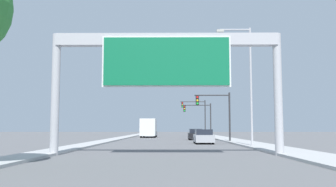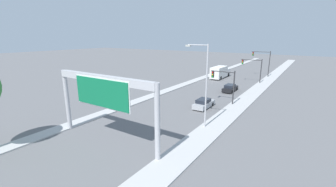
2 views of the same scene
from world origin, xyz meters
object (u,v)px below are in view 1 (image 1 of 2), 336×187
(sign_gantry, at_px, (166,61))
(car_far_center, at_px, (203,137))
(traffic_light_far_intersection, at_px, (197,112))
(car_near_center, at_px, (195,135))
(street_lamp_right, at_px, (247,77))
(truck_box_primary, at_px, (149,128))
(traffic_light_near_intersection, at_px, (218,109))
(traffic_light_mid_block, at_px, (201,114))

(sign_gantry, relative_size, car_far_center, 2.98)
(sign_gantry, relative_size, traffic_light_far_intersection, 1.94)
(sign_gantry, distance_m, traffic_light_far_intersection, 50.40)
(car_near_center, xyz_separation_m, street_lamp_right, (3.02, -19.48, 5.11))
(car_near_center, bearing_deg, traffic_light_far_intersection, 85.20)
(truck_box_primary, bearing_deg, traffic_light_far_intersection, 44.08)
(truck_box_primary, distance_m, traffic_light_near_intersection, 23.36)
(truck_box_primary, distance_m, traffic_light_far_intersection, 12.63)
(street_lamp_right, bearing_deg, traffic_light_near_intersection, 95.73)
(truck_box_primary, bearing_deg, sign_gantry, -85.19)
(traffic_light_mid_block, bearing_deg, truck_box_primary, 170.29)
(car_near_center, height_order, traffic_light_far_intersection, traffic_light_far_intersection)
(traffic_light_mid_block, bearing_deg, traffic_light_near_intersection, -89.19)
(traffic_light_far_intersection, bearing_deg, traffic_light_mid_block, -90.87)
(street_lamp_right, bearing_deg, traffic_light_far_intersection, 91.72)
(car_near_center, bearing_deg, traffic_light_mid_block, 81.81)
(sign_gantry, height_order, car_near_center, sign_gantry)
(traffic_light_near_intersection, bearing_deg, car_far_center, -116.37)
(car_far_center, relative_size, car_near_center, 0.96)
(sign_gantry, distance_m, car_far_center, 17.27)
(traffic_light_near_intersection, bearing_deg, traffic_light_mid_block, 90.81)
(sign_gantry, xyz_separation_m, truck_box_primary, (-3.50, 41.60, -3.88))
(street_lamp_right, bearing_deg, sign_gantry, -125.30)
(car_far_center, relative_size, traffic_light_near_intersection, 0.82)
(traffic_light_mid_block, xyz_separation_m, traffic_light_far_intersection, (0.15, 10.00, 0.80))
(car_near_center, relative_size, traffic_light_far_intersection, 0.68)
(car_far_center, distance_m, traffic_light_far_intersection, 34.17)
(car_far_center, bearing_deg, sign_gantry, -102.17)
(traffic_light_far_intersection, bearing_deg, sign_gantry, -96.03)
(car_near_center, bearing_deg, sign_gantry, -96.95)
(traffic_light_near_intersection, height_order, street_lamp_right, street_lamp_right)
(street_lamp_right, bearing_deg, car_near_center, 98.82)
(sign_gantry, relative_size, truck_box_primary, 1.52)
(traffic_light_far_intersection, bearing_deg, car_far_center, -93.04)
(truck_box_primary, distance_m, street_lamp_right, 34.16)
(car_far_center, relative_size, truck_box_primary, 0.51)
(car_near_center, xyz_separation_m, truck_box_primary, (-7.00, 12.91, 0.88))
(traffic_light_mid_block, bearing_deg, traffic_light_far_intersection, 89.13)
(truck_box_primary, xyz_separation_m, traffic_light_near_intersection, (8.93, -21.48, 2.15))
(car_near_center, height_order, truck_box_primary, truck_box_primary)
(car_near_center, relative_size, traffic_light_near_intersection, 0.85)
(car_far_center, xyz_separation_m, street_lamp_right, (3.02, -7.02, 5.11))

